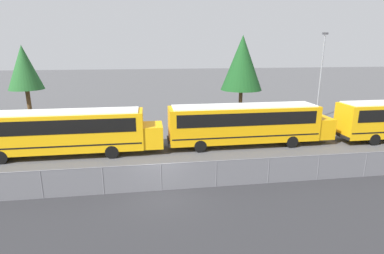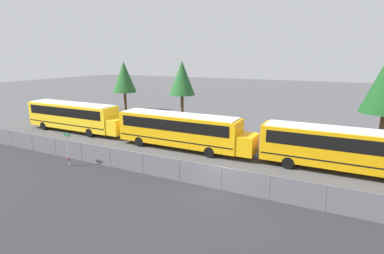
% 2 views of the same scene
% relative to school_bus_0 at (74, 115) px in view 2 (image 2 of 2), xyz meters
% --- Properties ---
extents(ground_plane, '(200.00, 200.00, 0.00)m').
position_rel_school_bus_0_xyz_m(ground_plane, '(20.98, -7.04, -1.97)').
color(ground_plane, '#4C4C4F').
extents(road_strip, '(102.49, 12.00, 0.01)m').
position_rel_school_bus_0_xyz_m(road_strip, '(20.98, -13.04, -1.96)').
color(road_strip, '#2B2B2D').
rests_on(road_strip, ground_plane).
extents(fence, '(68.56, 0.07, 1.60)m').
position_rel_school_bus_0_xyz_m(fence, '(20.98, -7.04, -1.15)').
color(fence, '#9EA0A5').
rests_on(fence, ground_plane).
extents(school_bus_0, '(13.49, 2.45, 3.33)m').
position_rel_school_bus_0_xyz_m(school_bus_0, '(0.00, 0.00, 0.00)').
color(school_bus_0, yellow).
rests_on(school_bus_0, ground_plane).
extents(school_bus_1, '(13.49, 2.45, 3.33)m').
position_rel_school_bus_0_xyz_m(school_bus_1, '(14.30, -0.36, 0.00)').
color(school_bus_1, '#EDA80F').
rests_on(school_bus_1, ground_plane).
extents(school_bus_2, '(13.49, 2.45, 3.33)m').
position_rel_school_bus_0_xyz_m(school_bus_2, '(28.21, -0.03, 0.00)').
color(school_bus_2, orange).
rests_on(school_bus_2, ground_plane).
extents(street_sign, '(0.70, 0.09, 2.70)m').
position_rel_school_bus_0_xyz_m(street_sign, '(8.57, -8.36, -0.53)').
color(street_sign, '#B7B7BC').
rests_on(street_sign, ground_plane).
extents(tree_0, '(3.60, 3.60, 8.03)m').
position_rel_school_bus_0_xyz_m(tree_0, '(7.46, 12.35, 3.68)').
color(tree_0, '#51381E').
rests_on(tree_0, ground_plane).
extents(tree_2, '(3.72, 3.72, 7.84)m').
position_rel_school_bus_0_xyz_m(tree_2, '(-3.82, 13.83, 3.42)').
color(tree_2, '#51381E').
rests_on(tree_2, ground_plane).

